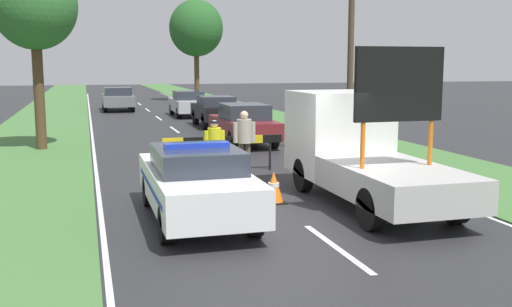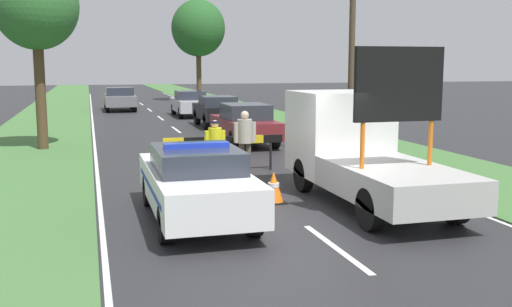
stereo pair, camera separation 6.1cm
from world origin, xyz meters
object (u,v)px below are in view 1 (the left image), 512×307
object	(u,v)px
traffic_cone_near_truck	(213,173)
pedestrian_civilian	(244,137)
roadside_tree_near_left	(196,28)
roadside_tree_near_right	(34,7)
queued_car_sedan_silver	(188,103)
road_barrier	(223,142)
traffic_cone_near_police	(274,187)
police_car	(196,182)
police_officer	(215,144)
utility_pole	(351,23)
traffic_cone_centre_front	(235,158)
work_truck	(357,148)
queued_car_suv_grey	(118,98)
queued_car_sedan_black	(216,110)
queued_car_wagon_maroon	(244,123)

from	to	relation	value
traffic_cone_near_truck	pedestrian_civilian	bearing A→B (deg)	48.39
roadside_tree_near_left	roadside_tree_near_right	xyz separation A→B (m)	(-10.47, -26.62, -0.91)
traffic_cone_near_truck	roadside_tree_near_left	size ratio (longest dim) A/B	0.08
pedestrian_civilian	queued_car_sedan_silver	distance (m)	19.01
road_barrier	roadside_tree_near_right	distance (m)	9.10
traffic_cone_near_police	police_car	bearing A→B (deg)	-153.04
road_barrier	police_officer	xyz separation A→B (m)	(-0.43, -0.85, 0.08)
utility_pole	traffic_cone_centre_front	bearing A→B (deg)	-164.35
work_truck	traffic_cone_centre_front	world-z (taller)	work_truck
police_officer	roadside_tree_near_right	bearing A→B (deg)	-31.29
traffic_cone_centre_front	queued_car_suv_grey	distance (m)	23.49
utility_pole	queued_car_suv_grey	bearing A→B (deg)	105.89
work_truck	queued_car_sedan_silver	size ratio (longest dim) A/B	1.27
roadside_tree_near_right	queued_car_suv_grey	bearing A→B (deg)	78.57
traffic_cone_near_police	queued_car_sedan_silver	xyz separation A→B (m)	(1.84, 22.43, 0.42)
queued_car_sedan_black	queued_car_wagon_maroon	bearing A→B (deg)	87.11
queued_car_sedan_silver	queued_car_suv_grey	xyz separation A→B (m)	(-3.73, 5.54, 0.03)
traffic_cone_near_truck	work_truck	bearing A→B (deg)	-39.02
traffic_cone_centre_front	traffic_cone_near_truck	world-z (taller)	traffic_cone_near_truck
police_car	traffic_cone_near_police	distance (m)	2.16
work_truck	queued_car_sedan_silver	bearing A→B (deg)	-92.91
traffic_cone_centre_front	queued_car_wagon_maroon	bearing A→B (deg)	72.46
traffic_cone_centre_front	queued_car_suv_grey	xyz separation A→B (m)	(-2.14, 23.39, 0.51)
roadside_tree_near_left	roadside_tree_near_right	size ratio (longest dim) A/B	1.25
queued_car_wagon_maroon	queued_car_sedan_black	world-z (taller)	queued_car_wagon_maroon
queued_car_sedan_black	pedestrian_civilian	bearing A→B (deg)	81.41
police_officer	queued_car_suv_grey	xyz separation A→B (m)	(-1.23, 24.82, -0.13)
traffic_cone_centre_front	roadside_tree_near_left	xyz separation A→B (m)	(4.73, 32.17, 5.61)
roadside_tree_near_right	work_truck	bearing A→B (deg)	-54.04
road_barrier	queued_car_suv_grey	xyz separation A→B (m)	(-1.67, 23.97, -0.05)
police_officer	queued_car_wagon_maroon	world-z (taller)	police_officer
police_car	queued_car_sedan_silver	bearing A→B (deg)	84.14
road_barrier	police_officer	distance (m)	0.96
traffic_cone_centre_front	queued_car_wagon_maroon	size ratio (longest dim) A/B	0.13
utility_pole	queued_car_sedan_black	bearing A→B (deg)	102.03
roadside_tree_near_left	roadside_tree_near_right	distance (m)	28.62
work_truck	police_officer	size ratio (longest dim) A/B	3.65
traffic_cone_centre_front	police_officer	bearing A→B (deg)	-122.26
traffic_cone_centre_front	utility_pole	bearing A→B (deg)	15.65
queued_car_suv_grey	utility_pole	distance (m)	23.37
road_barrier	traffic_cone_near_truck	distance (m)	2.00
police_officer	queued_car_sedan_silver	xyz separation A→B (m)	(2.49, 19.28, -0.16)
pedestrian_civilian	traffic_cone_centre_front	xyz separation A→B (m)	(-0.00, 1.10, -0.75)
police_officer	traffic_cone_centre_front	world-z (taller)	police_officer
utility_pole	queued_car_sedan_silver	bearing A→B (deg)	98.85
traffic_cone_centre_front	queued_car_sedan_silver	xyz separation A→B (m)	(1.59, 17.84, 0.48)
traffic_cone_near_police	queued_car_sedan_black	size ratio (longest dim) A/B	0.18
pedestrian_civilian	roadside_tree_near_left	world-z (taller)	roadside_tree_near_left
traffic_cone_near_police	queued_car_wagon_maroon	xyz separation A→B (m)	(1.85, 9.66, 0.44)
traffic_cone_near_truck	roadside_tree_near_left	world-z (taller)	roadside_tree_near_left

